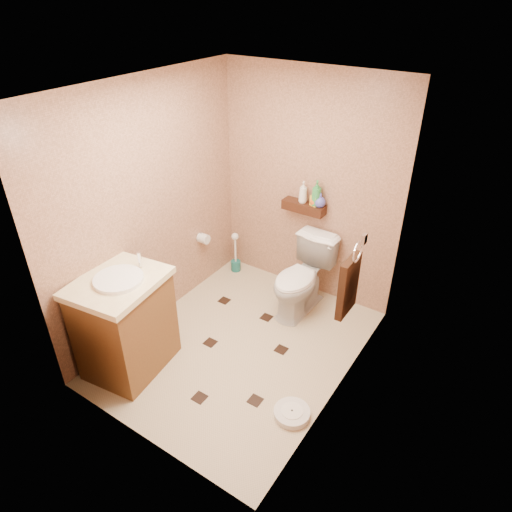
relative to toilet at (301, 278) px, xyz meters
The scene contains 20 objects.
ground 0.94m from the toilet, 103.16° to the right, with size 2.50×2.50×0.00m, color #C1B08D.
wall_back 0.93m from the toilet, 114.96° to the left, with size 2.00×0.04×2.40m, color #A97A60.
wall_front 2.24m from the toilet, 95.34° to the right, with size 2.00×0.04×2.40m, color #A97A60.
wall_left 1.66m from the toilet, 145.14° to the right, with size 0.04×2.50×2.40m, color #A97A60.
wall_right 1.41m from the toilet, 45.93° to the right, with size 0.04×2.50×2.40m, color #A97A60.
ceiling 2.18m from the toilet, 103.16° to the right, with size 2.00×2.50×0.02m, color white.
wall_shelf 0.73m from the toilet, 119.92° to the left, with size 0.46×0.14×0.10m, color #391D0F.
floor_accents 0.96m from the toilet, 102.20° to the right, with size 1.16×1.33×0.01m.
toilet is the anchor object (origin of this frame).
vanity 1.81m from the toilet, 119.69° to the right, with size 0.72×0.84×1.08m.
bathroom_scale 1.46m from the toilet, 63.81° to the right, with size 0.35×0.35×0.06m.
toilet_brush 1.06m from the toilet, 166.80° to the left, with size 0.12×0.12×0.51m.
towel_ring 1.07m from the toilet, 39.00° to the right, with size 0.12×0.30×0.76m.
toilet_paper 1.17m from the toilet, behind, with size 0.12×0.11×0.12m.
bottle_a 0.88m from the toilet, 121.99° to the left, with size 0.09×0.09×0.23m, color silver.
bottle_b 0.83m from the toilet, 102.85° to the left, with size 0.07×0.07×0.16m, color gold.
bottle_c 0.82m from the toilet, 101.83° to the left, with size 0.11×0.11×0.14m, color #E1591A.
bottle_d 0.88m from the toilet, 100.10° to the left, with size 0.10×0.10×0.27m, color #2D883F.
bottle_e 0.82m from the toilet, 99.61° to the left, with size 0.07×0.07×0.15m, color gold.
bottle_f 0.82m from the toilet, 92.99° to the left, with size 0.12×0.12×0.15m, color #464CB0.
Camera 1 is at (1.95, -2.68, 3.05)m, focal length 32.00 mm.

